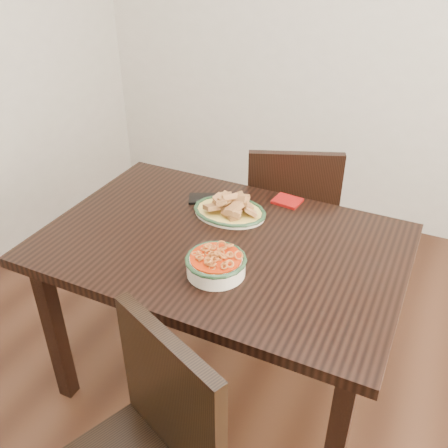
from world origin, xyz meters
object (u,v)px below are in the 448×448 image
at_px(chair_far, 290,217).
at_px(smartphone, 208,199).
at_px(fish_plate, 230,204).
at_px(noodle_bowl, 216,262).
at_px(dining_table, 222,260).

xyz_separation_m(chair_far, smartphone, (-0.23, -0.42, 0.26)).
distance_m(fish_plate, noodle_bowl, 0.39).
xyz_separation_m(dining_table, noodle_bowl, (0.07, -0.18, 0.13)).
bearing_deg(smartphone, noodle_bowl, -85.79).
distance_m(dining_table, chair_far, 0.69).
bearing_deg(noodle_bowl, fish_plate, 108.41).
relative_size(fish_plate, smartphone, 1.81).
bearing_deg(noodle_bowl, dining_table, 110.39).
height_order(chair_far, fish_plate, chair_far).
distance_m(chair_far, fish_plate, 0.57).
distance_m(dining_table, smartphone, 0.32).
height_order(dining_table, noodle_bowl, noodle_bowl).
xyz_separation_m(noodle_bowl, smartphone, (-0.25, 0.43, -0.04)).
bearing_deg(smartphone, dining_table, -79.62).
relative_size(dining_table, fish_plate, 4.52).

